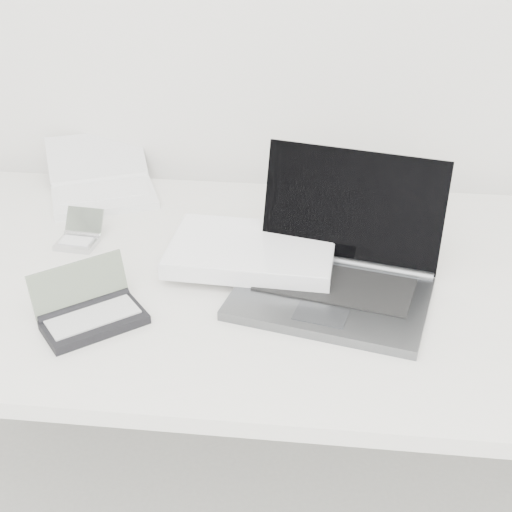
# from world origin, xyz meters

# --- Properties ---
(desk) EXTENTS (1.60, 0.80, 0.73)m
(desk) POSITION_xyz_m (0.00, 1.55, 0.68)
(desk) COLOR white
(desk) RESTS_ON ground
(laptop_large) EXTENTS (0.51, 0.37, 0.22)m
(laptop_large) POSITION_xyz_m (0.04, 1.54, 0.77)
(laptop_large) COLOR #55575A
(laptop_large) RESTS_ON desk
(netbook_open_white) EXTENTS (0.32, 0.35, 0.09)m
(netbook_open_white) POSITION_xyz_m (-0.43, 1.86, 0.75)
(netbook_open_white) COLOR white
(netbook_open_white) RESTS_ON desk
(pda_silver) EXTENTS (0.09, 0.10, 0.06)m
(pda_silver) POSITION_xyz_m (-0.40, 1.63, 0.74)
(pda_silver) COLOR silver
(pda_silver) RESTS_ON desk
(palmtop_charcoal) EXTENTS (0.20, 0.19, 0.09)m
(palmtop_charcoal) POSITION_xyz_m (-0.30, 1.36, 0.75)
(palmtop_charcoal) COLOR black
(palmtop_charcoal) RESTS_ON desk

